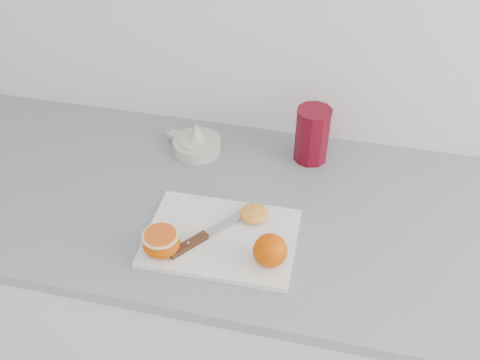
% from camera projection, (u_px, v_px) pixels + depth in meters
% --- Properties ---
extents(counter, '(2.53, 0.64, 0.89)m').
position_uv_depth(counter, '(235.00, 315.00, 1.52)').
color(counter, silver).
rests_on(counter, ground).
extents(cutting_board, '(0.32, 0.23, 0.01)m').
position_uv_depth(cutting_board, '(221.00, 238.00, 1.14)').
color(cutting_board, white).
rests_on(cutting_board, counter).
extents(whole_orange, '(0.07, 0.07, 0.07)m').
position_uv_depth(whole_orange, '(270.00, 251.00, 1.06)').
color(whole_orange, '#F24500').
rests_on(whole_orange, cutting_board).
extents(half_orange, '(0.08, 0.08, 0.05)m').
position_uv_depth(half_orange, '(161.00, 242.00, 1.09)').
color(half_orange, '#F24500').
rests_on(half_orange, cutting_board).
extents(squeezed_shell, '(0.06, 0.06, 0.03)m').
position_uv_depth(squeezed_shell, '(254.00, 213.00, 1.17)').
color(squeezed_shell, orange).
rests_on(squeezed_shell, cutting_board).
extents(paring_knife, '(0.14, 0.18, 0.01)m').
position_uv_depth(paring_knife, '(196.00, 241.00, 1.12)').
color(paring_knife, '#4E2814').
rests_on(paring_knife, cutting_board).
extents(citrus_juicer, '(0.16, 0.12, 0.08)m').
position_uv_depth(citrus_juicer, '(197.00, 143.00, 1.37)').
color(citrus_juicer, silver).
rests_on(citrus_juicer, counter).
extents(red_tumbler, '(0.09, 0.09, 0.14)m').
position_uv_depth(red_tumbler, '(312.00, 137.00, 1.32)').
color(red_tumbler, maroon).
rests_on(red_tumbler, counter).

